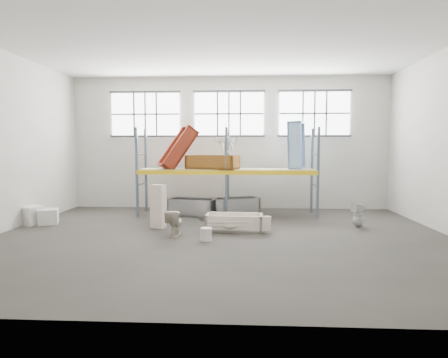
# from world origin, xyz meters

# --- Properties ---
(floor) EXTENTS (12.00, 10.00, 0.10)m
(floor) POSITION_xyz_m (0.00, 0.00, -0.05)
(floor) COLOR #413D38
(floor) RESTS_ON ground
(ceiling) EXTENTS (12.00, 10.00, 0.10)m
(ceiling) POSITION_xyz_m (0.00, 0.00, 5.05)
(ceiling) COLOR silver
(ceiling) RESTS_ON ground
(wall_back) EXTENTS (12.00, 0.10, 5.00)m
(wall_back) POSITION_xyz_m (0.00, 5.05, 2.50)
(wall_back) COLOR #B7B5AA
(wall_back) RESTS_ON ground
(wall_front) EXTENTS (12.00, 0.10, 5.00)m
(wall_front) POSITION_xyz_m (0.00, -5.05, 2.50)
(wall_front) COLOR #B7B5AA
(wall_front) RESTS_ON ground
(window_left) EXTENTS (2.60, 0.04, 1.60)m
(window_left) POSITION_xyz_m (-3.20, 4.94, 3.60)
(window_left) COLOR white
(window_left) RESTS_ON wall_back
(window_mid) EXTENTS (2.60, 0.04, 1.60)m
(window_mid) POSITION_xyz_m (0.00, 4.94, 3.60)
(window_mid) COLOR white
(window_mid) RESTS_ON wall_back
(window_right) EXTENTS (2.60, 0.04, 1.60)m
(window_right) POSITION_xyz_m (3.20, 4.94, 3.60)
(window_right) COLOR white
(window_right) RESTS_ON wall_back
(rack_upright_la) EXTENTS (0.08, 0.08, 3.00)m
(rack_upright_la) POSITION_xyz_m (-3.00, 2.90, 1.50)
(rack_upright_la) COLOR slate
(rack_upright_la) RESTS_ON floor
(rack_upright_lb) EXTENTS (0.08, 0.08, 3.00)m
(rack_upright_lb) POSITION_xyz_m (-3.00, 4.10, 1.50)
(rack_upright_lb) COLOR slate
(rack_upright_lb) RESTS_ON floor
(rack_upright_ma) EXTENTS (0.08, 0.08, 3.00)m
(rack_upright_ma) POSITION_xyz_m (0.00, 2.90, 1.50)
(rack_upright_ma) COLOR slate
(rack_upright_ma) RESTS_ON floor
(rack_upright_mb) EXTENTS (0.08, 0.08, 3.00)m
(rack_upright_mb) POSITION_xyz_m (0.00, 4.10, 1.50)
(rack_upright_mb) COLOR slate
(rack_upright_mb) RESTS_ON floor
(rack_upright_ra) EXTENTS (0.08, 0.08, 3.00)m
(rack_upright_ra) POSITION_xyz_m (3.00, 2.90, 1.50)
(rack_upright_ra) COLOR slate
(rack_upright_ra) RESTS_ON floor
(rack_upright_rb) EXTENTS (0.08, 0.08, 3.00)m
(rack_upright_rb) POSITION_xyz_m (3.00, 4.10, 1.50)
(rack_upright_rb) COLOR slate
(rack_upright_rb) RESTS_ON floor
(rack_beam_front) EXTENTS (6.00, 0.10, 0.14)m
(rack_beam_front) POSITION_xyz_m (0.00, 2.90, 1.50)
(rack_beam_front) COLOR yellow
(rack_beam_front) RESTS_ON floor
(rack_beam_back) EXTENTS (6.00, 0.10, 0.14)m
(rack_beam_back) POSITION_xyz_m (0.00, 4.10, 1.50)
(rack_beam_back) COLOR yellow
(rack_beam_back) RESTS_ON floor
(shelf_deck) EXTENTS (5.90, 1.10, 0.03)m
(shelf_deck) POSITION_xyz_m (0.00, 3.50, 1.58)
(shelf_deck) COLOR gray
(shelf_deck) RESTS_ON floor
(wet_patch) EXTENTS (1.80, 1.80, 0.00)m
(wet_patch) POSITION_xyz_m (0.00, 2.70, 0.00)
(wet_patch) COLOR black
(wet_patch) RESTS_ON floor
(bathtub_beige) EXTENTS (1.62, 0.84, 0.46)m
(bathtub_beige) POSITION_xyz_m (0.32, 0.84, 0.23)
(bathtub_beige) COLOR beige
(bathtub_beige) RESTS_ON floor
(cistern_spare) EXTENTS (0.42, 0.26, 0.37)m
(cistern_spare) POSITION_xyz_m (1.12, 0.57, 0.28)
(cistern_spare) COLOR beige
(cistern_spare) RESTS_ON bathtub_beige
(sink_in_tub) EXTENTS (0.50, 0.50, 0.15)m
(sink_in_tub) POSITION_xyz_m (0.22, 0.54, 0.16)
(sink_in_tub) COLOR beige
(sink_in_tub) RESTS_ON bathtub_beige
(toilet_beige) EXTENTS (0.43, 0.69, 0.68)m
(toilet_beige) POSITION_xyz_m (-1.24, 0.19, 0.34)
(toilet_beige) COLOR beige
(toilet_beige) RESTS_ON floor
(cistern_tall) EXTENTS (0.47, 0.39, 1.26)m
(cistern_tall) POSITION_xyz_m (-1.88, 1.11, 0.63)
(cistern_tall) COLOR silver
(cistern_tall) RESTS_ON floor
(toilet_white) EXTENTS (0.42, 0.41, 0.72)m
(toilet_white) POSITION_xyz_m (3.94, 1.55, 0.36)
(toilet_white) COLOR silver
(toilet_white) RESTS_ON floor
(steel_tub_left) EXTENTS (1.72, 1.11, 0.58)m
(steel_tub_left) POSITION_xyz_m (-1.17, 3.24, 0.29)
(steel_tub_left) COLOR #9EA0A5
(steel_tub_left) RESTS_ON floor
(steel_tub_right) EXTENTS (1.76, 1.25, 0.59)m
(steel_tub_right) POSITION_xyz_m (0.28, 3.48, 0.29)
(steel_tub_right) COLOR #A2A3A8
(steel_tub_right) RESTS_ON floor
(rust_tub_flat) EXTENTS (1.89, 1.29, 0.49)m
(rust_tub_flat) POSITION_xyz_m (-0.50, 3.43, 1.82)
(rust_tub_flat) COLOR brown
(rust_tub_flat) RESTS_ON shelf_deck
(rust_tub_tilted) EXTENTS (1.53, 1.25, 1.63)m
(rust_tub_tilted) POSITION_xyz_m (-1.71, 3.50, 2.29)
(rust_tub_tilted) COLOR maroon
(rust_tub_tilted) RESTS_ON shelf_deck
(sink_on_shelf) EXTENTS (0.80, 0.71, 0.59)m
(sink_on_shelf) POSITION_xyz_m (-0.06, 3.20, 2.09)
(sink_on_shelf) COLOR silver
(sink_on_shelf) RESTS_ON rust_tub_flat
(blue_tub_upright) EXTENTS (0.73, 0.89, 1.65)m
(blue_tub_upright) POSITION_xyz_m (2.38, 3.65, 2.40)
(blue_tub_upright) COLOR #83A9D6
(blue_tub_upright) RESTS_ON shelf_deck
(bucket) EXTENTS (0.34, 0.34, 0.33)m
(bucket) POSITION_xyz_m (-0.34, -0.40, 0.16)
(bucket) COLOR silver
(bucket) RESTS_ON floor
(carton_near) EXTENTS (0.81, 0.77, 0.55)m
(carton_near) POSITION_xyz_m (-5.88, 1.43, 0.27)
(carton_near) COLOR silver
(carton_near) RESTS_ON floor
(carton_far) EXTENTS (0.71, 0.71, 0.46)m
(carton_far) POSITION_xyz_m (-5.36, 1.50, 0.23)
(carton_far) COLOR silver
(carton_far) RESTS_ON floor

